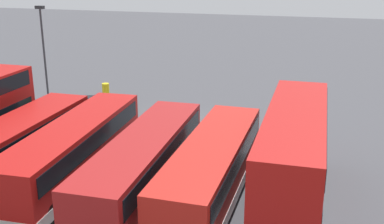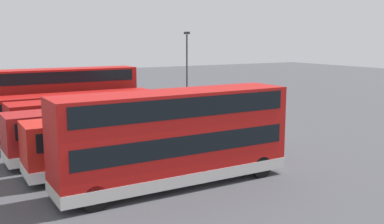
{
  "view_description": "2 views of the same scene",
  "coord_description": "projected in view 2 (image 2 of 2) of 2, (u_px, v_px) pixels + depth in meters",
  "views": [
    {
      "loc": [
        -9.92,
        30.37,
        10.79
      ],
      "look_at": [
        -2.31,
        3.82,
        1.95
      ],
      "focal_mm": 44.05,
      "sensor_mm": 36.0,
      "label": 1
    },
    {
      "loc": [
        -26.78,
        19.84,
        6.98
      ],
      "look_at": [
        1.71,
        3.36,
        1.41
      ],
      "focal_mm": 41.04,
      "sensor_mm": 36.0,
      "label": 2
    }
  ],
  "objects": [
    {
      "name": "bus_single_deck_second",
      "position": [
        136.0,
        139.0,
        23.61
      ],
      "size": [
        2.71,
        11.59,
        2.95
      ],
      "color": "red",
      "rests_on": "ground"
    },
    {
      "name": "waste_bin_yellow",
      "position": [
        233.0,
        106.0,
        42.75
      ],
      "size": [
        0.6,
        0.6,
        0.95
      ],
      "primitive_type": "cylinder",
      "color": "yellow",
      "rests_on": "ground"
    },
    {
      "name": "car_hatchback_silver",
      "position": [
        191.0,
        111.0,
        38.19
      ],
      "size": [
        4.74,
        3.54,
        1.43
      ],
      "color": "#A5D14C",
      "rests_on": "ground"
    },
    {
      "name": "bus_single_deck_fourth",
      "position": [
        100.0,
        117.0,
        30.1
      ],
      "size": [
        3.1,
        12.15,
        2.95
      ],
      "color": "#B71411",
      "rests_on": "ground"
    },
    {
      "name": "ground_plane",
      "position": [
        241.0,
        130.0,
        33.81
      ],
      "size": [
        140.0,
        140.0,
        0.0
      ],
      "primitive_type": "plane",
      "color": "#47474C"
    },
    {
      "name": "bus_single_deck_third",
      "position": [
        110.0,
        129.0,
        26.26
      ],
      "size": [
        2.85,
        12.02,
        2.95
      ],
      "color": "#A51919",
      "rests_on": "ground"
    },
    {
      "name": "bus_single_deck_fifth",
      "position": [
        76.0,
        111.0,
        32.37
      ],
      "size": [
        2.64,
        11.84,
        2.95
      ],
      "color": "#B71411",
      "rests_on": "ground"
    },
    {
      "name": "bus_double_decker_near_end",
      "position": [
        175.0,
        136.0,
        20.62
      ],
      "size": [
        2.71,
        11.56,
        4.55
      ],
      "color": "#B71411",
      "rests_on": "ground"
    },
    {
      "name": "lamp_post_tall",
      "position": [
        187.0,
        64.0,
        43.57
      ],
      "size": [
        0.7,
        0.3,
        7.59
      ],
      "color": "#38383D",
      "rests_on": "ground"
    },
    {
      "name": "bus_double_decker_sixth",
      "position": [
        64.0,
        94.0,
        35.6
      ],
      "size": [
        2.62,
        11.71,
        4.55
      ],
      "color": "#B71411",
      "rests_on": "ground"
    },
    {
      "name": "car_small_green",
      "position": [
        146.0,
        101.0,
        44.46
      ],
      "size": [
        4.11,
        4.45,
        1.43
      ],
      "color": "silver",
      "rests_on": "ground"
    }
  ]
}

